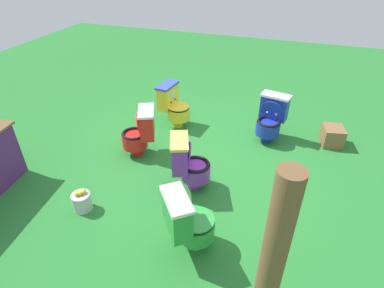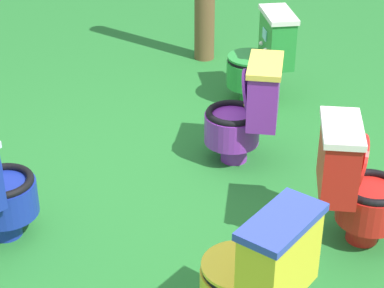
{
  "view_description": "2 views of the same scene",
  "coord_description": "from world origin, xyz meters",
  "px_view_note": "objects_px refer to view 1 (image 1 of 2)",
  "views": [
    {
      "loc": [
        -3.43,
        -1.06,
        2.72
      ],
      "look_at": [
        -0.0,
        0.12,
        0.32
      ],
      "focal_mm": 29.36,
      "sensor_mm": 36.0,
      "label": 1
    },
    {
      "loc": [
        3.19,
        1.76,
        2.42
      ],
      "look_at": [
        0.13,
        -0.05,
        0.42
      ],
      "focal_mm": 64.98,
      "sensor_mm": 36.0,
      "label": 2
    }
  ],
  "objects_px": {
    "toilet_purple": "(188,163)",
    "wooden_post": "(272,262)",
    "toilet_blue": "(271,118)",
    "small_crate": "(332,136)",
    "toilet_green": "(188,222)",
    "toilet_red": "(140,132)",
    "toilet_yellow": "(174,105)",
    "lemon_bucket": "(82,201)"
  },
  "relations": [
    {
      "from": "toilet_yellow",
      "to": "wooden_post",
      "type": "distance_m",
      "value": 3.49
    },
    {
      "from": "toilet_blue",
      "to": "toilet_red",
      "type": "relative_size",
      "value": 1.0
    },
    {
      "from": "toilet_purple",
      "to": "toilet_blue",
      "type": "xyz_separation_m",
      "value": [
        1.52,
        -0.82,
        0.0
      ]
    },
    {
      "from": "small_crate",
      "to": "toilet_green",
      "type": "bearing_deg",
      "value": 150.58
    },
    {
      "from": "toilet_blue",
      "to": "wooden_post",
      "type": "distance_m",
      "value": 3.01
    },
    {
      "from": "toilet_blue",
      "to": "toilet_yellow",
      "type": "xyz_separation_m",
      "value": [
        -0.08,
        1.59,
        -0.0
      ]
    },
    {
      "from": "toilet_yellow",
      "to": "wooden_post",
      "type": "relative_size",
      "value": 0.45
    },
    {
      "from": "toilet_purple",
      "to": "wooden_post",
      "type": "xyz_separation_m",
      "value": [
        -1.45,
        -1.14,
        0.44
      ]
    },
    {
      "from": "wooden_post",
      "to": "small_crate",
      "type": "relative_size",
      "value": 4.85
    },
    {
      "from": "toilet_green",
      "to": "lemon_bucket",
      "type": "distance_m",
      "value": 1.4
    },
    {
      "from": "toilet_green",
      "to": "toilet_red",
      "type": "relative_size",
      "value": 1.0
    },
    {
      "from": "lemon_bucket",
      "to": "toilet_purple",
      "type": "bearing_deg",
      "value": -53.13
    },
    {
      "from": "wooden_post",
      "to": "lemon_bucket",
      "type": "distance_m",
      "value": 2.39
    },
    {
      "from": "small_crate",
      "to": "lemon_bucket",
      "type": "bearing_deg",
      "value": 131.08
    },
    {
      "from": "toilet_red",
      "to": "wooden_post",
      "type": "relative_size",
      "value": 0.45
    },
    {
      "from": "toilet_blue",
      "to": "toilet_red",
      "type": "height_order",
      "value": "same"
    },
    {
      "from": "toilet_blue",
      "to": "lemon_bucket",
      "type": "height_order",
      "value": "toilet_blue"
    },
    {
      "from": "toilet_blue",
      "to": "toilet_green",
      "type": "distance_m",
      "value": 2.47
    },
    {
      "from": "toilet_blue",
      "to": "wooden_post",
      "type": "xyz_separation_m",
      "value": [
        -2.96,
        -0.32,
        0.44
      ]
    },
    {
      "from": "wooden_post",
      "to": "toilet_green",
      "type": "bearing_deg",
      "value": 56.61
    },
    {
      "from": "lemon_bucket",
      "to": "small_crate",
      "type": "bearing_deg",
      "value": -48.92
    },
    {
      "from": "toilet_yellow",
      "to": "toilet_purple",
      "type": "bearing_deg",
      "value": 35.12
    },
    {
      "from": "toilet_purple",
      "to": "toilet_green",
      "type": "relative_size",
      "value": 1.0
    },
    {
      "from": "toilet_purple",
      "to": "toilet_blue",
      "type": "distance_m",
      "value": 1.72
    },
    {
      "from": "lemon_bucket",
      "to": "toilet_green",
      "type": "bearing_deg",
      "value": -94.72
    },
    {
      "from": "toilet_red",
      "to": "lemon_bucket",
      "type": "xyz_separation_m",
      "value": [
        -1.27,
        0.15,
        -0.26
      ]
    },
    {
      "from": "toilet_purple",
      "to": "toilet_yellow",
      "type": "bearing_deg",
      "value": -173.37
    },
    {
      "from": "lemon_bucket",
      "to": "toilet_yellow",
      "type": "bearing_deg",
      "value": -7.28
    },
    {
      "from": "toilet_red",
      "to": "wooden_post",
      "type": "bearing_deg",
      "value": -157.17
    },
    {
      "from": "toilet_purple",
      "to": "lemon_bucket",
      "type": "bearing_deg",
      "value": -74.71
    },
    {
      "from": "toilet_yellow",
      "to": "toilet_blue",
      "type": "bearing_deg",
      "value": 99.79
    },
    {
      "from": "toilet_blue",
      "to": "lemon_bucket",
      "type": "relative_size",
      "value": 2.63
    },
    {
      "from": "toilet_green",
      "to": "wooden_post",
      "type": "distance_m",
      "value": 1.08
    },
    {
      "from": "small_crate",
      "to": "toilet_red",
      "type": "bearing_deg",
      "value": 114.04
    },
    {
      "from": "toilet_red",
      "to": "toilet_blue",
      "type": "bearing_deg",
      "value": -82.94
    },
    {
      "from": "toilet_red",
      "to": "toilet_yellow",
      "type": "relative_size",
      "value": 1.0
    },
    {
      "from": "toilet_yellow",
      "to": "lemon_bucket",
      "type": "distance_m",
      "value": 2.26
    },
    {
      "from": "toilet_yellow",
      "to": "wooden_post",
      "type": "xyz_separation_m",
      "value": [
        -2.88,
        -1.91,
        0.44
      ]
    },
    {
      "from": "toilet_green",
      "to": "toilet_red",
      "type": "xyz_separation_m",
      "value": [
        1.38,
        1.22,
        0.0
      ]
    },
    {
      "from": "toilet_blue",
      "to": "toilet_yellow",
      "type": "bearing_deg",
      "value": 14.67
    },
    {
      "from": "toilet_blue",
      "to": "small_crate",
      "type": "height_order",
      "value": "toilet_blue"
    },
    {
      "from": "toilet_purple",
      "to": "lemon_bucket",
      "type": "distance_m",
      "value": 1.34
    }
  ]
}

